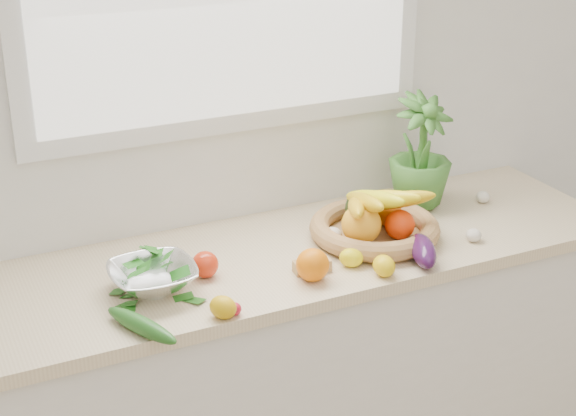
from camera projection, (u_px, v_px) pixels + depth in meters
name	position (u px, v px, depth m)	size (l,w,h in m)	color
back_wall	(228.00, 83.00, 2.68)	(4.50, 0.02, 2.70)	white
counter_cabinet	(271.00, 387.00, 2.80)	(2.20, 0.58, 0.86)	silver
countertop	(270.00, 261.00, 2.62)	(2.24, 0.62, 0.04)	beige
orange_loose	(313.00, 265.00, 2.45)	(0.09, 0.09, 0.09)	orange
lemon_a	(223.00, 307.00, 2.27)	(0.06, 0.08, 0.06)	#D9A20B
lemon_b	(384.00, 266.00, 2.48)	(0.06, 0.08, 0.06)	yellow
lemon_c	(351.00, 258.00, 2.53)	(0.06, 0.07, 0.06)	yellow
apple	(205.00, 264.00, 2.47)	(0.08, 0.08, 0.08)	red
ginger	(312.00, 266.00, 2.51)	(0.11, 0.04, 0.03)	tan
garlic_a	(333.00, 235.00, 2.69)	(0.06, 0.06, 0.05)	silver
garlic_b	(483.00, 197.00, 2.97)	(0.05, 0.05, 0.04)	silver
garlic_c	(474.00, 235.00, 2.69)	(0.05, 0.05, 0.04)	silver
eggplant	(423.00, 251.00, 2.55)	(0.07, 0.19, 0.07)	#34103D
cucumber	(141.00, 325.00, 2.20)	(0.05, 0.25, 0.05)	#225017
radish	(235.00, 309.00, 2.29)	(0.03, 0.03, 0.03)	red
potted_herb	(421.00, 150.00, 2.87)	(0.21, 0.21, 0.37)	#3F7C2D
fruit_basket	(374.00, 222.00, 2.70)	(0.48, 0.48, 0.19)	#A58949
colander_with_spinach	(152.00, 272.00, 2.38)	(0.24, 0.24, 0.12)	silver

